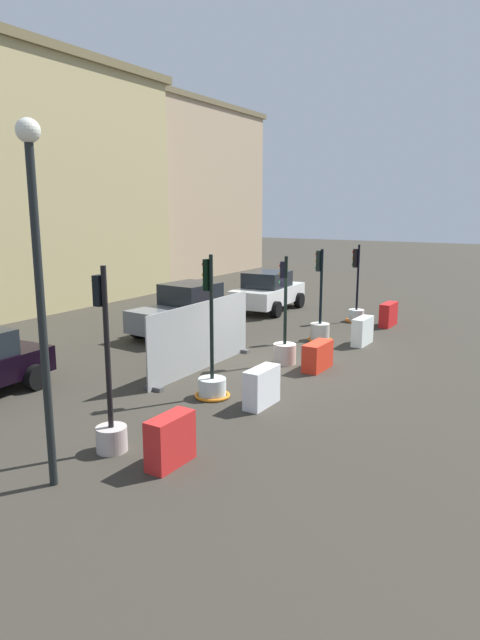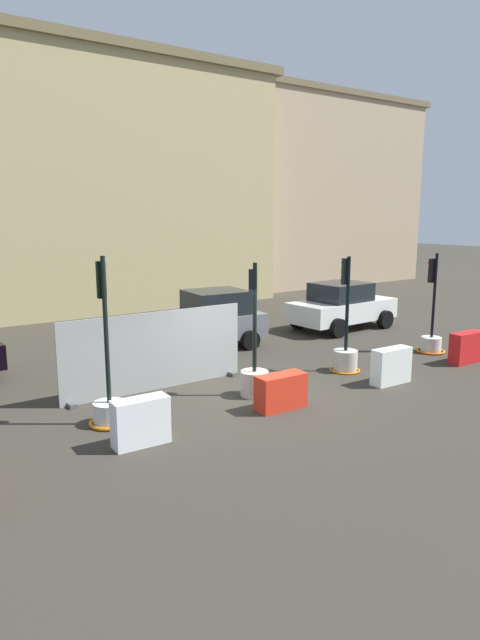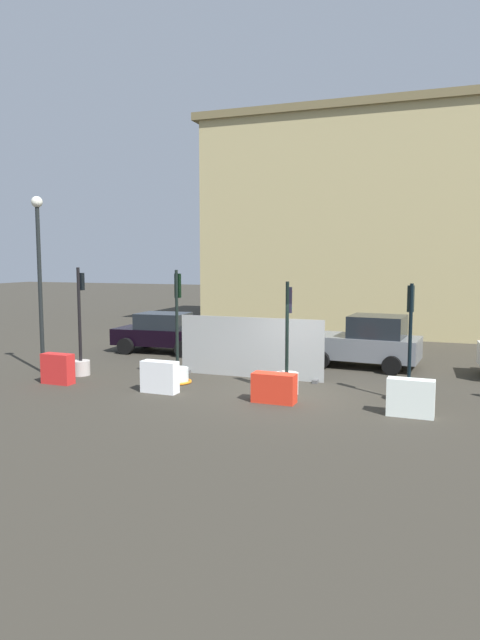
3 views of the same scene
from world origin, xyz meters
TOP-DOWN VIEW (x-y plane):
  - ground_plane at (0.00, 0.00)m, footprint 120.00×120.00m
  - traffic_light_0 at (-6.87, 0.30)m, footprint 0.58×0.58m
  - traffic_light_1 at (-3.44, 0.33)m, footprint 0.86×0.86m
  - traffic_light_2 at (0.03, 0.12)m, footprint 0.66×0.66m
  - traffic_light_3 at (3.27, 0.38)m, footprint 0.82×0.82m
  - traffic_light_4 at (6.94, 0.37)m, footprint 0.86×0.86m
  - construction_barrier_0 at (-6.76, -1.01)m, footprint 0.98×0.42m
  - construction_barrier_1 at (-3.34, -0.97)m, footprint 1.06×0.43m
  - construction_barrier_2 at (-0.02, -0.93)m, footprint 1.15×0.49m
  - construction_barrier_3 at (3.40, -1.08)m, footprint 1.10×0.41m
  - construction_barrier_4 at (6.72, -0.99)m, footprint 1.14×0.41m
  - car_grey_saloon at (1.57, 4.85)m, footprint 3.97×2.46m
  - car_white_van at (7.23, 4.50)m, footprint 4.26×2.38m
  - building_corner_block at (15.20, 16.35)m, footprint 15.71×6.42m
  - street_lamp_post at (-8.30, 0.21)m, footprint 0.36×0.36m
  - site_fence_panel at (-1.64, 1.85)m, footprint 4.73×0.50m

SIDE VIEW (x-z plane):
  - ground_plane at x=0.00m, z-range 0.00..0.00m
  - construction_barrier_2 at x=-0.02m, z-range 0.00..0.77m
  - construction_barrier_4 at x=6.72m, z-range 0.00..0.89m
  - construction_barrier_1 at x=-3.34m, z-range 0.00..0.89m
  - construction_barrier_3 at x=3.40m, z-range 0.00..0.91m
  - construction_barrier_0 at x=-6.76m, z-range 0.00..0.91m
  - traffic_light_3 at x=3.27m, z-range -1.06..2.04m
  - traffic_light_1 at x=-3.44m, z-range -1.21..2.20m
  - traffic_light_4 at x=6.94m, z-range -1.02..2.02m
  - traffic_light_2 at x=0.03m, z-range -1.01..2.11m
  - traffic_light_0 at x=-6.87m, z-range -0.98..2.49m
  - car_white_van at x=7.23m, z-range -0.01..1.71m
  - car_grey_saloon at x=1.57m, z-range -0.03..1.77m
  - site_fence_panel at x=-1.64m, z-range -0.04..1.87m
  - street_lamp_post at x=-8.30m, z-range 0.79..6.51m
  - building_corner_block at x=15.20m, z-range 0.01..11.04m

